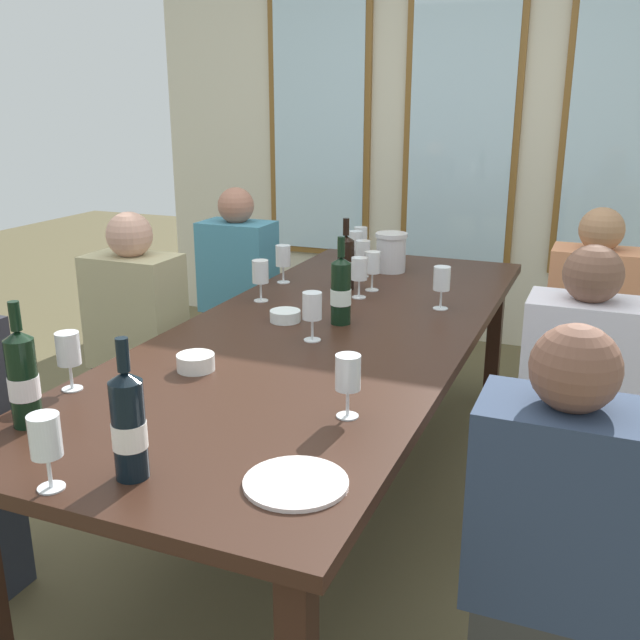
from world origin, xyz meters
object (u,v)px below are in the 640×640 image
(wine_bottle_1, at_px, (130,425))
(wine_glass_2, at_px, (355,241))
(wine_bottle_3, at_px, (346,262))
(white_plate_0, at_px, (296,483))
(wine_glass_1, at_px, (363,252))
(seated_person_4, at_px, (138,347))
(wine_glass_11, at_px, (442,281))
(wine_glass_0, at_px, (68,350))
(wine_glass_6, at_px, (283,258))
(metal_pitcher, at_px, (391,252))
(seated_person_0, at_px, (239,296))
(wine_bottle_2, at_px, (341,290))
(wine_glass_8, at_px, (359,270))
(wine_glass_10, at_px, (361,238))
(wine_bottle_0, at_px, (23,378))
(wine_glass_9, at_px, (372,263))
(tasting_bowl_1, at_px, (285,316))
(seated_person_3, at_px, (553,569))
(wine_glass_7, at_px, (45,438))
(wine_glass_4, at_px, (312,307))
(wine_glass_5, at_px, (348,376))
(wine_glass_3, at_px, (260,274))
(seated_person_1, at_px, (589,338))
(seated_person_5, at_px, (577,415))
(dining_table, at_px, (328,342))

(wine_bottle_1, bearing_deg, wine_glass_2, 96.67)
(wine_bottle_3, bearing_deg, white_plate_0, -73.38)
(wine_glass_1, xyz_separation_m, seated_person_4, (-0.76, -0.75, -0.34))
(wine_glass_1, relative_size, wine_glass_11, 1.00)
(wine_glass_0, bearing_deg, wine_glass_6, 88.62)
(metal_pitcher, relative_size, seated_person_0, 0.17)
(white_plate_0, distance_m, wine_glass_11, 1.48)
(wine_bottle_2, bearing_deg, seated_person_0, 135.99)
(wine_bottle_1, distance_m, wine_glass_8, 1.62)
(wine_bottle_3, bearing_deg, wine_glass_10, 102.84)
(wine_bottle_0, distance_m, wine_glass_8, 1.55)
(metal_pitcher, relative_size, wine_glass_8, 1.09)
(white_plate_0, relative_size, wine_bottle_3, 0.74)
(wine_bottle_1, xyz_separation_m, wine_glass_0, (-0.47, 0.35, -0.01))
(wine_glass_9, bearing_deg, seated_person_4, -149.16)
(seated_person_0, bearing_deg, wine_glass_0, -76.64)
(tasting_bowl_1, xyz_separation_m, seated_person_3, (1.07, -0.87, -0.23))
(wine_glass_7, relative_size, wine_glass_10, 1.00)
(wine_glass_4, height_order, seated_person_3, seated_person_3)
(wine_bottle_2, xyz_separation_m, wine_glass_11, (0.30, 0.33, -0.01))
(wine_bottle_0, height_order, wine_glass_5, wine_bottle_0)
(wine_glass_3, relative_size, wine_glass_8, 1.00)
(seated_person_1, bearing_deg, seated_person_5, -90.00)
(wine_bottle_0, relative_size, wine_bottle_1, 1.01)
(wine_bottle_3, distance_m, wine_glass_2, 0.48)
(dining_table, distance_m, wine_glass_2, 1.06)
(dining_table, distance_m, tasting_bowl_1, 0.19)
(wine_glass_1, bearing_deg, wine_glass_10, 110.71)
(wine_glass_0, height_order, seated_person_4, seated_person_4)
(tasting_bowl_1, height_order, wine_glass_0, wine_glass_0)
(wine_glass_7, relative_size, wine_glass_9, 1.00)
(white_plate_0, xyz_separation_m, wine_glass_9, (-0.37, 1.65, 0.12))
(metal_pitcher, distance_m, wine_glass_8, 0.52)
(wine_bottle_3, xyz_separation_m, wine_glass_11, (0.46, -0.16, -0.00))
(wine_bottle_0, height_order, seated_person_5, seated_person_5)
(wine_glass_4, relative_size, wine_glass_11, 1.00)
(wine_glass_10, bearing_deg, wine_glass_1, -69.29)
(wine_bottle_1, bearing_deg, wine_bottle_3, 94.55)
(white_plate_0, relative_size, wine_glass_10, 1.34)
(wine_glass_4, height_order, wine_glass_11, same)
(wine_glass_1, xyz_separation_m, seated_person_3, (1.03, -1.66, -0.34))
(wine_glass_2, xyz_separation_m, seated_person_3, (1.15, -1.88, -0.34))
(wine_glass_4, bearing_deg, seated_person_0, 128.94)
(dining_table, height_order, seated_person_3, seated_person_3)
(wine_glass_6, height_order, seated_person_1, seated_person_1)
(wine_bottle_1, height_order, wine_glass_11, wine_bottle_1)
(wine_glass_6, distance_m, seated_person_3, 1.97)
(wine_bottle_2, distance_m, wine_glass_8, 0.38)
(wine_glass_3, bearing_deg, tasting_bowl_1, -45.89)
(wine_glass_8, height_order, seated_person_4, seated_person_4)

